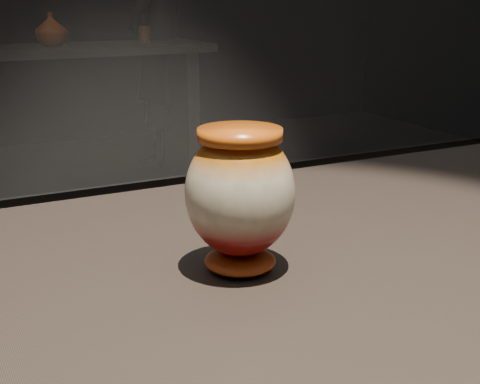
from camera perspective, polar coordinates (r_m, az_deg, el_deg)
The scene contains 5 objects.
main_vase at distance 0.79m, azimuth 0.00°, elevation -0.22°, with size 0.13×0.13×0.18m.
back_shelf at distance 4.36m, azimuth -15.75°, elevation 8.41°, with size 2.00×0.60×0.90m.
back_vase_mid at distance 4.34m, azimuth -15.82°, elevation 13.22°, with size 0.19×0.19×0.20m, color maroon.
back_vase_right at distance 4.49m, azimuth -8.17°, elevation 13.16°, with size 0.06×0.06×0.11m, color brown.
visitor at distance 4.84m, azimuth -6.71°, elevation 12.11°, with size 0.61×0.40×1.68m, color black.
Camera 1 is at (-0.33, -0.65, 1.23)m, focal length 50.00 mm.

